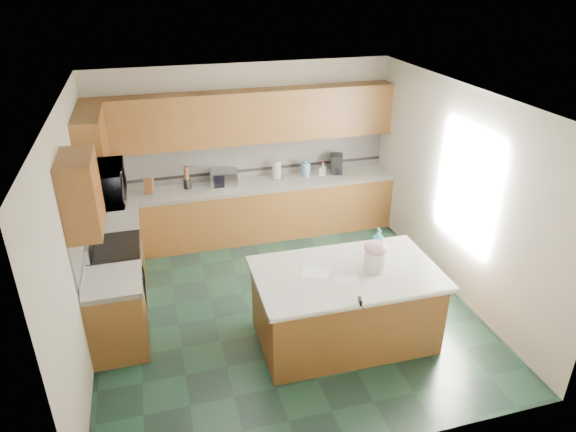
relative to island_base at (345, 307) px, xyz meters
name	(u,v)px	position (x,y,z in m)	size (l,w,h in m)	color
floor	(284,307)	(-0.51, 0.77, -0.43)	(4.60, 4.60, 0.00)	black
ceiling	(283,98)	(-0.51, 0.77, 2.27)	(4.60, 4.60, 0.00)	white
wall_back	(245,151)	(-0.51, 3.09, 0.92)	(4.60, 0.04, 2.70)	beige
wall_front	(361,336)	(-0.51, -1.55, 0.92)	(4.60, 0.04, 2.70)	beige
wall_left	(74,238)	(-2.83, 0.77, 0.92)	(0.04, 4.60, 2.70)	beige
wall_right	(458,191)	(1.81, 0.77, 0.92)	(0.04, 4.60, 2.70)	beige
back_base_cab	(251,212)	(-0.51, 2.77, 0.00)	(4.60, 0.60, 0.86)	#4E280D
back_countertop	(250,186)	(-0.51, 2.77, 0.46)	(4.60, 0.64, 0.06)	white
back_upper_cab	(246,117)	(-0.51, 2.91, 1.51)	(4.60, 0.33, 0.78)	#4E280D
back_backsplash	(246,159)	(-0.51, 3.06, 0.81)	(4.60, 0.02, 0.63)	silver
back_accent_band	(246,170)	(-0.51, 3.06, 0.61)	(4.60, 0.01, 0.05)	black
left_base_cab_rear	(120,251)	(-2.51, 2.06, 0.00)	(0.60, 0.82, 0.86)	#4E280D
left_counter_rear	(115,221)	(-2.51, 2.06, 0.46)	(0.64, 0.82, 0.06)	white
left_base_cab_front	(118,316)	(-2.51, 0.53, 0.00)	(0.60, 0.72, 0.86)	#4E280D
left_counter_front	(111,282)	(-2.51, 0.53, 0.46)	(0.64, 0.72, 0.06)	white
left_backsplash	(83,225)	(-2.80, 1.32, 0.81)	(0.02, 2.30, 0.63)	silver
left_accent_band	(87,239)	(-2.79, 1.32, 0.61)	(0.01, 2.30, 0.05)	black
left_upper_cab_rear	(91,143)	(-2.65, 2.20, 1.51)	(0.33, 1.09, 0.78)	#4E280D
left_upper_cab_front	(81,194)	(-2.65, 0.53, 1.51)	(0.33, 0.72, 0.78)	#4E280D
range_body	(119,280)	(-2.51, 1.27, 0.01)	(0.60, 0.76, 0.88)	#B7B7BC
range_oven_door	(143,280)	(-2.22, 1.27, -0.03)	(0.02, 0.68, 0.55)	black
range_cooktop	(113,248)	(-2.51, 1.27, 0.47)	(0.62, 0.78, 0.04)	black
range_handle	(142,253)	(-2.19, 1.27, 0.35)	(0.02, 0.02, 0.66)	#B7B7BC
range_backguard	(89,242)	(-2.77, 1.27, 0.59)	(0.06, 0.76, 0.18)	#B7B7BC
microwave	(102,184)	(-2.51, 1.27, 1.30)	(0.73, 0.50, 0.41)	#B7B7BC
island_base	(345,307)	(0.00, 0.00, 0.00)	(1.95, 1.11, 0.86)	#4E280D
island_top	(347,274)	(0.00, 0.00, 0.46)	(2.05, 1.21, 0.06)	white
island_bullnose	(369,305)	(0.00, -0.61, 0.46)	(0.06, 0.06, 2.05)	white
treat_jar	(375,261)	(0.30, -0.06, 0.61)	(0.24, 0.24, 0.25)	white
treat_jar_lid	(376,248)	(0.30, -0.06, 0.77)	(0.26, 0.26, 0.16)	pink
treat_jar_knob	(376,244)	(0.30, -0.06, 0.83)	(0.03, 0.03, 0.08)	tan
treat_jar_knob_end_l	(372,244)	(0.25, -0.06, 0.83)	(0.04, 0.04, 0.04)	tan
treat_jar_knob_end_r	(380,243)	(0.34, -0.06, 0.83)	(0.04, 0.04, 0.04)	tan
soap_bottle_island	(378,243)	(0.45, 0.19, 0.68)	(0.14, 0.15, 0.37)	teal
paper_sheet_a	(346,281)	(-0.08, -0.18, 0.49)	(0.26, 0.20, 0.00)	white
paper_sheet_b	(315,273)	(-0.35, 0.05, 0.49)	(0.29, 0.22, 0.00)	white
clamp_body	(360,302)	(-0.09, -0.59, 0.50)	(0.03, 0.09, 0.08)	black
clamp_handle	(362,307)	(-0.09, -0.64, 0.48)	(0.01, 0.01, 0.06)	black
knife_block	(149,186)	(-2.03, 2.82, 0.61)	(0.13, 0.11, 0.23)	#472814
utensil_crock	(187,184)	(-1.46, 2.85, 0.56)	(0.11, 0.11, 0.14)	black
utensil_bundle	(186,173)	(-1.46, 2.85, 0.73)	(0.07, 0.07, 0.21)	#472814
toaster_oven	(224,178)	(-0.90, 2.82, 0.61)	(0.41, 0.28, 0.23)	#B7B7BC
toaster_oven_door	(226,181)	(-0.90, 2.69, 0.61)	(0.37, 0.01, 0.19)	black
paper_towel	(277,170)	(-0.06, 2.87, 0.64)	(0.13, 0.13, 0.30)	white
paper_towel_base	(277,178)	(-0.06, 2.87, 0.50)	(0.20, 0.20, 0.01)	#B7B7BC
water_jug	(306,169)	(0.41, 2.83, 0.61)	(0.15, 0.15, 0.24)	#6DA3CC
water_jug_neck	(306,161)	(0.41, 2.83, 0.75)	(0.07, 0.07, 0.03)	#6DA3CC
coffee_maker	(336,164)	(0.94, 2.85, 0.65)	(0.19, 0.21, 0.32)	black
coffee_carafe	(337,170)	(0.94, 2.81, 0.56)	(0.13, 0.13, 0.13)	black
soap_bottle_back	(323,169)	(0.69, 2.82, 0.59)	(0.09, 0.09, 0.20)	white
soap_back_cap	(323,162)	(0.69, 2.82, 0.71)	(0.02, 0.02, 0.03)	red
window_light_proxy	(466,187)	(1.78, 0.57, 1.07)	(0.02, 1.40, 1.10)	white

